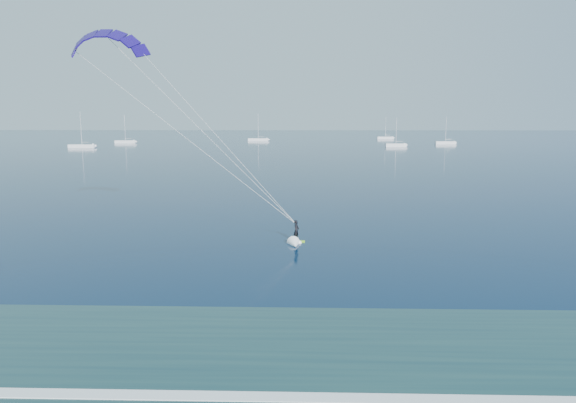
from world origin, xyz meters
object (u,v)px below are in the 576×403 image
(sailboat_2, at_px, (258,139))
(sailboat_5, at_px, (445,143))
(kitesurfer_rig, at_px, (200,129))
(sailboat_1, at_px, (126,142))
(sailboat_3, at_px, (396,145))
(sailboat_4, at_px, (385,138))
(sailboat_0, at_px, (82,146))

(sailboat_2, xyz_separation_m, sailboat_5, (79.64, -28.94, -0.01))
(kitesurfer_rig, distance_m, sailboat_2, 200.87)
(kitesurfer_rig, relative_size, sailboat_5, 1.81)
(sailboat_2, bearing_deg, sailboat_1, -156.67)
(sailboat_1, bearing_deg, sailboat_3, -12.32)
(sailboat_4, bearing_deg, kitesurfer_rig, -102.80)
(sailboat_0, xyz_separation_m, sailboat_2, (59.12, 58.11, -0.00))
(sailboat_0, bearing_deg, sailboat_5, 11.87)
(sailboat_2, relative_size, sailboat_5, 1.14)
(sailboat_4, height_order, sailboat_5, sailboat_4)
(sailboat_4, bearing_deg, sailboat_2, -159.32)
(sailboat_1, relative_size, sailboat_5, 1.07)
(sailboat_0, relative_size, sailboat_3, 1.20)
(sailboat_0, bearing_deg, sailboat_4, 33.81)
(sailboat_3, bearing_deg, sailboat_0, -174.97)
(sailboat_1, relative_size, sailboat_4, 1.06)
(kitesurfer_rig, height_order, sailboat_1, kitesurfer_rig)
(sailboat_1, bearing_deg, sailboat_4, 21.92)
(sailboat_2, bearing_deg, sailboat_3, -40.59)
(sailboat_2, distance_m, sailboat_3, 73.74)
(sailboat_3, height_order, sailboat_4, sailboat_4)
(sailboat_3, bearing_deg, sailboat_5, 38.85)
(kitesurfer_rig, bearing_deg, sailboat_0, 116.73)
(sailboat_1, distance_m, sailboat_3, 113.65)
(kitesurfer_rig, height_order, sailboat_3, kitesurfer_rig)
(sailboat_5, bearing_deg, sailboat_3, -141.15)
(sailboat_2, xyz_separation_m, sailboat_4, (63.43, 23.95, -0.01))
(sailboat_0, bearing_deg, sailboat_3, 5.03)
(sailboat_0, distance_m, sailboat_2, 82.90)
(kitesurfer_rig, bearing_deg, sailboat_4, 77.20)
(sailboat_2, bearing_deg, sailboat_5, -19.97)
(sailboat_3, bearing_deg, sailboat_4, 84.10)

